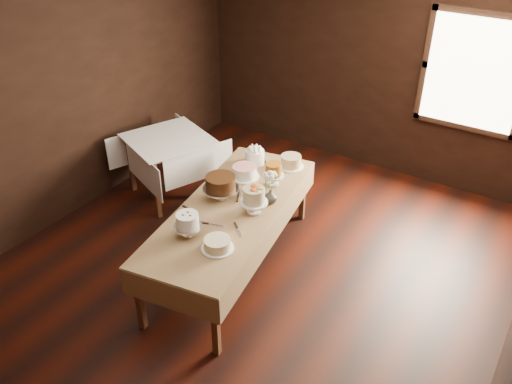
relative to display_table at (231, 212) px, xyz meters
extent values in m
cube|color=black|center=(0.22, -0.07, -0.71)|extent=(5.00, 6.00, 0.01)
cube|color=beige|center=(0.22, -0.07, 2.09)|extent=(5.00, 6.00, 0.01)
cube|color=black|center=(0.22, 2.93, 0.69)|extent=(5.00, 0.02, 2.80)
cube|color=black|center=(-2.28, -0.07, 0.69)|extent=(0.02, 6.00, 2.80)
cube|color=#FFEABF|center=(1.52, 2.87, 0.89)|extent=(1.10, 0.05, 1.30)
cube|color=#472715|center=(-0.20, -1.19, -0.36)|extent=(0.07, 0.07, 0.69)
cube|color=#472715|center=(-0.57, 1.06, -0.36)|extent=(0.07, 0.07, 0.69)
cube|color=#472715|center=(0.57, -1.06, -0.36)|extent=(0.07, 0.07, 0.69)
cube|color=#472715|center=(0.20, 1.19, -0.36)|extent=(0.07, 0.07, 0.69)
cube|color=#472715|center=(0.00, 0.00, 0.02)|extent=(1.29, 2.52, 0.04)
cube|color=#A68054|center=(0.00, 0.00, 0.05)|extent=(1.36, 2.59, 0.01)
cube|color=#472715|center=(-2.01, 0.57, -0.33)|extent=(0.07, 0.07, 0.75)
cube|color=#472715|center=(-1.71, 1.28, -0.33)|extent=(0.07, 0.07, 0.75)
cube|color=#472715|center=(-1.29, 0.27, -0.33)|extent=(0.07, 0.07, 0.75)
cube|color=#472715|center=(-1.00, 0.99, -0.33)|extent=(0.07, 0.07, 0.75)
cube|color=#472715|center=(-1.50, 0.78, 0.07)|extent=(1.14, 1.14, 0.04)
cube|color=white|center=(-1.50, 0.78, 0.09)|extent=(1.24, 1.24, 0.01)
cylinder|color=silver|center=(-0.30, 0.90, 0.06)|extent=(0.26, 0.26, 0.01)
cylinder|color=white|center=(-0.30, 0.90, 0.14)|extent=(0.26, 0.26, 0.15)
cylinder|color=white|center=(0.10, 1.05, 0.06)|extent=(0.30, 0.30, 0.01)
cylinder|color=#D2BC8C|center=(0.10, 1.05, 0.13)|extent=(0.32, 0.32, 0.13)
cylinder|color=white|center=(-0.22, 0.58, 0.06)|extent=(0.33, 0.33, 0.01)
cylinder|color=white|center=(-0.22, 0.58, 0.12)|extent=(0.30, 0.30, 0.11)
cylinder|color=white|center=(0.13, 0.61, 0.12)|extent=(0.23, 0.23, 0.13)
cylinder|color=#A86318|center=(0.13, 0.61, 0.26)|extent=(0.22, 0.22, 0.14)
cylinder|color=silver|center=(-0.18, 0.08, 0.12)|extent=(0.37, 0.37, 0.14)
cylinder|color=#3C1F0C|center=(-0.18, 0.08, 0.26)|extent=(0.33, 0.33, 0.13)
cylinder|color=white|center=(0.24, 0.06, 0.12)|extent=(0.28, 0.28, 0.14)
cylinder|color=beige|center=(0.24, 0.06, 0.27)|extent=(0.31, 0.31, 0.15)
cylinder|color=silver|center=(-0.06, -0.60, 0.12)|extent=(0.27, 0.27, 0.12)
cylinder|color=white|center=(-0.06, -0.60, 0.24)|extent=(0.22, 0.22, 0.13)
cylinder|color=white|center=(0.29, -0.62, 0.06)|extent=(0.30, 0.30, 0.01)
cylinder|color=beige|center=(0.29, -0.62, 0.11)|extent=(0.28, 0.28, 0.09)
cube|color=silver|center=(0.06, -0.34, 0.06)|extent=(0.24, 0.09, 0.01)
cube|color=silver|center=(0.31, -0.31, 0.06)|extent=(0.20, 0.17, 0.01)
cube|color=silver|center=(-0.08, 0.25, 0.06)|extent=(0.14, 0.22, 0.01)
cube|color=silver|center=(0.27, 0.33, 0.06)|extent=(0.16, 0.21, 0.01)
cube|color=silver|center=(-0.26, -0.27, 0.06)|extent=(0.24, 0.06, 0.01)
imported|color=#2D2823|center=(0.29, 0.29, 0.13)|extent=(0.18, 0.18, 0.15)
camera|label=1|loc=(2.64, -3.61, 3.06)|focal=37.24mm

